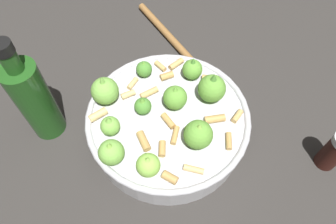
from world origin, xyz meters
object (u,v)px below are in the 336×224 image
object	(u,v)px
cooking_pan	(167,122)
pepper_shaker	(335,151)
wooden_spoon	(173,41)
olive_oil_bottle	(34,99)

from	to	relation	value
cooking_pan	pepper_shaker	distance (m)	0.28
cooking_pan	pepper_shaker	world-z (taller)	cooking_pan
wooden_spoon	olive_oil_bottle	bearing A→B (deg)	-48.03
pepper_shaker	olive_oil_bottle	xyz separation A→B (m)	(-0.09, -0.49, 0.04)
cooking_pan	wooden_spoon	bearing A→B (deg)	175.55
pepper_shaker	cooking_pan	bearing A→B (deg)	-103.29
pepper_shaker	wooden_spoon	world-z (taller)	pepper_shaker
cooking_pan	olive_oil_bottle	bearing A→B (deg)	-95.50
pepper_shaker	olive_oil_bottle	bearing A→B (deg)	-99.86
pepper_shaker	wooden_spoon	bearing A→B (deg)	-139.60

